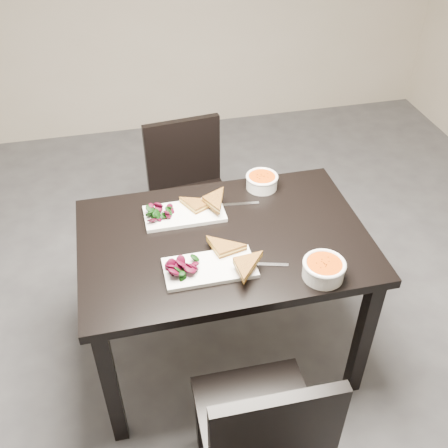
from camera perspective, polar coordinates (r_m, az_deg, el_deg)
The scene contains 14 objects.
ground at distance 2.65m, azimuth -3.97°, elevation -15.98°, with size 5.00×5.00×0.00m, color #47474C.
table at distance 2.24m, azimuth 0.00°, elevation -3.35°, with size 1.20×0.80×0.75m.
chair_near at distance 1.93m, azimuth 4.37°, elevation -21.52°, with size 0.43×0.43×0.85m.
chair_far at distance 2.92m, azimuth -3.74°, elevation 3.87°, with size 0.46×0.46×0.85m.
plate_near at distance 2.03m, azimuth -1.57°, elevation -4.80°, with size 0.35×0.18×0.02m, color white.
sandwich_near at distance 2.02m, azimuth 0.13°, elevation -3.46°, with size 0.18×0.13×0.06m, color #9B6820, non-canonical shape.
salad_near at distance 2.00m, azimuth -4.41°, elevation -4.56°, with size 0.11×0.10×0.05m, color black, non-canonical shape.
soup_bowl_near at distance 2.02m, azimuth 10.81°, elevation -4.78°, with size 0.16×0.16×0.07m.
cutlery_near at distance 2.06m, azimuth 4.53°, elevation -4.40°, with size 0.18×0.02×0.00m, color silver.
plate_far at distance 2.29m, azimuth -4.33°, elevation 1.11°, with size 0.35×0.17×0.02m, color white.
sandwich_far at distance 2.27m, azimuth -2.69°, elevation 1.85°, with size 0.17×0.13×0.06m, color #9B6820, non-canonical shape.
salad_far at distance 2.26m, azimuth -6.86°, elevation 1.40°, with size 0.11×0.10×0.05m, color black, non-canonical shape.
soup_bowl_far at distance 2.45m, azimuth 4.14°, elevation 4.73°, with size 0.15×0.15×0.07m.
cutlery_far at distance 2.36m, azimuth 1.65°, elevation 2.19°, with size 0.18×0.02×0.00m, color silver.
Camera 1 is at (-0.17, -1.51, 2.17)m, focal length 41.99 mm.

